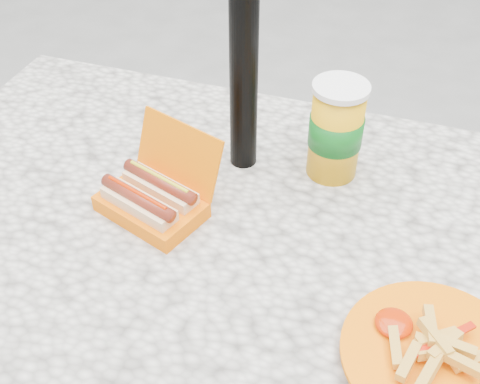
% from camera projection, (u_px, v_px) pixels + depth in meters
% --- Properties ---
extents(picnic_table, '(1.20, 0.80, 0.75)m').
position_uv_depth(picnic_table, '(216.00, 257.00, 1.11)').
color(picnic_table, beige).
rests_on(picnic_table, ground).
extents(hotdog_box, '(0.21, 0.20, 0.14)m').
position_uv_depth(hotdog_box, '(153.00, 198.00, 1.02)').
color(hotdog_box, '#EE6A00').
rests_on(hotdog_box, picnic_table).
extents(fries_plate, '(0.26, 0.35, 0.05)m').
position_uv_depth(fries_plate, '(434.00, 362.00, 0.80)').
color(fries_plate, '#FEDE03').
rests_on(fries_plate, picnic_table).
extents(soda_cup, '(0.10, 0.10, 0.19)m').
position_uv_depth(soda_cup, '(336.00, 130.00, 1.07)').
color(soda_cup, '#E39E0C').
rests_on(soda_cup, picnic_table).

